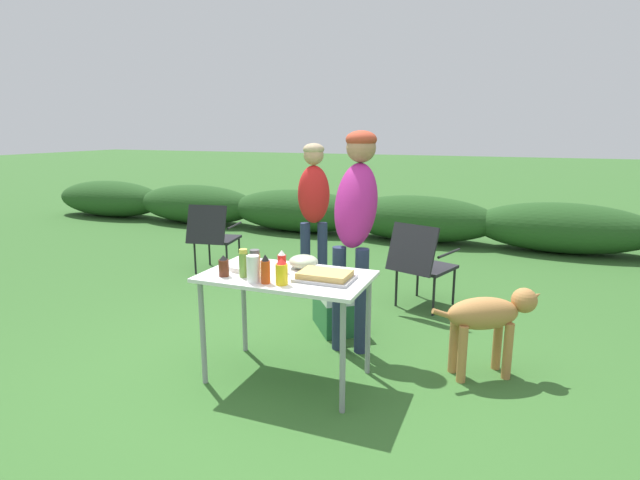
{
  "coord_description": "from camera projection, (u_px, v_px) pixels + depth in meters",
  "views": [
    {
      "loc": [
        1.37,
        -2.85,
        1.68
      ],
      "look_at": [
        0.07,
        0.43,
        0.89
      ],
      "focal_mm": 28.0,
      "sensor_mm": 36.0,
      "label": 1
    }
  ],
  "objects": [
    {
      "name": "ground_plane",
      "position": [
        288.0,
        377.0,
        3.45
      ],
      "size": [
        60.0,
        60.0,
        0.0
      ],
      "primitive_type": "plane",
      "color": "#336028"
    },
    {
      "name": "shrub_hedge",
      "position": [
        417.0,
        218.0,
        7.58
      ],
      "size": [
        14.4,
        0.9,
        0.69
      ],
      "color": "#234C1E",
      "rests_on": "ground"
    },
    {
      "name": "folding_table",
      "position": [
        287.0,
        286.0,
        3.3
      ],
      "size": [
        1.1,
        0.64,
        0.74
      ],
      "color": "white",
      "rests_on": "ground"
    },
    {
      "name": "food_tray",
      "position": [
        325.0,
        276.0,
        3.16
      ],
      "size": [
        0.36,
        0.25,
        0.06
      ],
      "color": "#9E9EA3",
      "rests_on": "folding_table"
    },
    {
      "name": "plate_stack",
      "position": [
        247.0,
        266.0,
        3.42
      ],
      "size": [
        0.26,
        0.26,
        0.03
      ],
      "primitive_type": "cylinder",
      "color": "white",
      "rests_on": "folding_table"
    },
    {
      "name": "mixing_bowl",
      "position": [
        303.0,
        262.0,
        3.43
      ],
      "size": [
        0.2,
        0.2,
        0.09
      ],
      "primitive_type": "ellipsoid",
      "color": "#ADBC99",
      "rests_on": "folding_table"
    },
    {
      "name": "paper_cup_stack",
      "position": [
        253.0,
        269.0,
        3.11
      ],
      "size": [
        0.08,
        0.08,
        0.17
      ],
      "primitive_type": "cylinder",
      "color": "white",
      "rests_on": "folding_table"
    },
    {
      "name": "spice_jar",
      "position": [
        255.0,
        264.0,
        3.2
      ],
      "size": [
        0.07,
        0.07,
        0.18
      ],
      "color": "#B2893D",
      "rests_on": "folding_table"
    },
    {
      "name": "mustard_bottle",
      "position": [
        282.0,
        272.0,
        3.06
      ],
      "size": [
        0.08,
        0.08,
        0.17
      ],
      "color": "yellow",
      "rests_on": "folding_table"
    },
    {
      "name": "hot_sauce_bottle",
      "position": [
        265.0,
        270.0,
        3.08
      ],
      "size": [
        0.06,
        0.06,
        0.19
      ],
      "color": "#CC4214",
      "rests_on": "folding_table"
    },
    {
      "name": "bbq_sauce_bottle",
      "position": [
        224.0,
        266.0,
        3.24
      ],
      "size": [
        0.07,
        0.07,
        0.14
      ],
      "color": "#562314",
      "rests_on": "folding_table"
    },
    {
      "name": "ketchup_bottle",
      "position": [
        282.0,
        262.0,
        3.32
      ],
      "size": [
        0.06,
        0.06,
        0.15
      ],
      "color": "red",
      "rests_on": "folding_table"
    },
    {
      "name": "relish_jar",
      "position": [
        244.0,
        263.0,
        3.22
      ],
      "size": [
        0.06,
        0.06,
        0.18
      ],
      "color": "olive",
      "rests_on": "folding_table"
    },
    {
      "name": "standing_person_in_dark_puffer",
      "position": [
        356.0,
        211.0,
        3.76
      ],
      "size": [
        0.34,
        0.48,
        1.67
      ],
      "rotation": [
        0.0,
        0.0,
        0.04
      ],
      "color": "#232D4C",
      "rests_on": "ground"
    },
    {
      "name": "standing_person_with_beanie",
      "position": [
        314.0,
        201.0,
        5.08
      ],
      "size": [
        0.39,
        0.35,
        1.54
      ],
      "rotation": [
        0.0,
        0.0,
        0.43
      ],
      "color": "#232D4C",
      "rests_on": "ground"
    },
    {
      "name": "dog",
      "position": [
        489.0,
        317.0,
        3.4
      ],
      "size": [
        0.72,
        0.47,
        0.62
      ],
      "rotation": [
        0.0,
        0.0,
        -1.05
      ],
      "color": "#B27A42",
      "rests_on": "ground"
    },
    {
      "name": "camp_chair_green_behind_table",
      "position": [
        213.0,
        234.0,
        5.86
      ],
      "size": [
        0.56,
        0.66,
        0.83
      ],
      "rotation": [
        0.0,
        0.0,
        0.17
      ],
      "color": "#232328",
      "rests_on": "ground"
    },
    {
      "name": "camp_chair_near_hedge",
      "position": [
        421.0,
        261.0,
        4.67
      ],
      "size": [
        0.63,
        0.71,
        0.83
      ],
      "rotation": [
        0.0,
        0.0,
        -0.34
      ],
      "color": "#232328",
      "rests_on": "ground"
    },
    {
      "name": "cooler_box",
      "position": [
        337.0,
        309.0,
        4.26
      ],
      "size": [
        0.54,
        0.58,
        0.34
      ],
      "rotation": [
        0.0,
        0.0,
        2.2
      ],
      "color": "#286B3D",
      "rests_on": "ground"
    }
  ]
}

